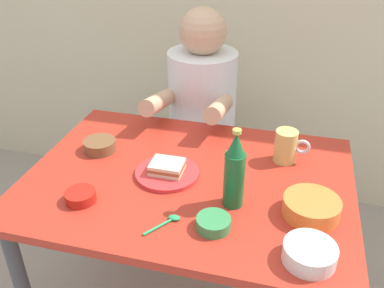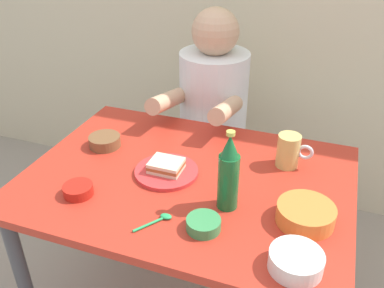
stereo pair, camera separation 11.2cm
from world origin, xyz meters
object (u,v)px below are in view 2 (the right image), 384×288
at_px(stool, 211,169).
at_px(person_seated, 213,96).
at_px(dining_table, 187,198).
at_px(plate_orange, 166,172).
at_px(sandwich, 166,166).
at_px(rice_bowl_white, 296,260).
at_px(beer_bottle, 229,174).
at_px(beer_mug, 289,151).

relative_size(stool, person_seated, 0.63).
bearing_deg(dining_table, person_seated, 99.34).
bearing_deg(stool, plate_orange, -87.40).
bearing_deg(stool, sandwich, -87.40).
height_order(person_seated, rice_bowl_white, person_seated).
bearing_deg(beer_bottle, sandwich, 157.91).
bearing_deg(sandwich, person_seated, 92.64).
distance_m(stool, beer_bottle, 0.94).
xyz_separation_m(stool, sandwich, (0.03, -0.64, 0.42)).
distance_m(dining_table, rice_bowl_white, 0.51).
distance_m(dining_table, stool, 0.70).
distance_m(sandwich, beer_mug, 0.43).
xyz_separation_m(dining_table, stool, (-0.10, 0.63, -0.30)).
bearing_deg(beer_bottle, person_seated, 110.62).
relative_size(person_seated, rice_bowl_white, 5.14).
bearing_deg(person_seated, stool, 90.00).
height_order(stool, rice_bowl_white, rice_bowl_white).
relative_size(stool, beer_mug, 3.57).
height_order(person_seated, sandwich, person_seated).
height_order(dining_table, person_seated, person_seated).
xyz_separation_m(dining_table, person_seated, (-0.10, 0.62, 0.12)).
bearing_deg(beer_mug, stool, 132.87).
distance_m(person_seated, rice_bowl_white, 1.04).
height_order(plate_orange, beer_bottle, beer_bottle).
distance_m(stool, sandwich, 0.77).
distance_m(beer_mug, beer_bottle, 0.33).
bearing_deg(beer_bottle, rice_bowl_white, -38.44).
bearing_deg(sandwich, stool, 92.60).
height_order(person_seated, beer_bottle, person_seated).
relative_size(plate_orange, sandwich, 2.00).
distance_m(plate_orange, beer_bottle, 0.29).
relative_size(plate_orange, beer_bottle, 0.84).
bearing_deg(beer_bottle, dining_table, 148.01).
xyz_separation_m(person_seated, beer_mug, (0.41, -0.43, 0.03)).
relative_size(dining_table, beer_bottle, 4.20).
height_order(sandwich, beer_bottle, beer_bottle).
distance_m(sandwich, rice_bowl_white, 0.55).
xyz_separation_m(sandwich, beer_mug, (0.38, 0.19, 0.03)).
xyz_separation_m(dining_table, beer_bottle, (0.17, -0.11, 0.21)).
distance_m(sandwich, beer_bottle, 0.28).
xyz_separation_m(plate_orange, beer_mug, (0.38, 0.19, 0.05)).
bearing_deg(beer_bottle, beer_mug, 64.40).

